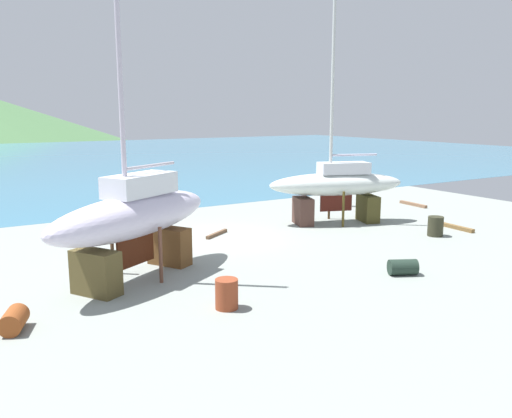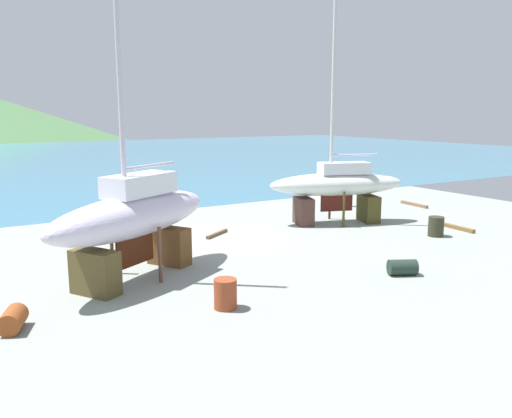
% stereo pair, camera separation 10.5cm
% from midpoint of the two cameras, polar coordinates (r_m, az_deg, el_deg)
% --- Properties ---
extents(ground_plane, '(38.46, 38.46, 0.00)m').
position_cam_midpoint_polar(ground_plane, '(20.45, -0.62, -4.58)').
color(ground_plane, gray).
extents(sea_water, '(135.25, 73.42, 0.01)m').
position_cam_midpoint_polar(sea_water, '(64.32, -22.29, 4.99)').
color(sea_water, teal).
rests_on(sea_water, ground).
extents(sailboat_far_slipway, '(6.90, 3.86, 11.43)m').
position_cam_midpoint_polar(sailboat_far_slipway, '(25.53, 8.73, 2.56)').
color(sailboat_far_slipway, '#4D322A').
rests_on(sailboat_far_slipway, ground).
extents(sailboat_large_starboard, '(7.02, 5.18, 10.76)m').
position_cam_midpoint_polar(sailboat_large_starboard, '(17.15, -13.28, -0.87)').
color(sailboat_large_starboard, brown).
rests_on(sailboat_large_starboard, ground).
extents(worker, '(0.43, 0.50, 1.63)m').
position_cam_midpoint_polar(worker, '(30.32, 9.77, 1.87)').
color(worker, maroon).
rests_on(worker, ground).
extents(barrel_by_slipway, '(1.06, 0.89, 0.53)m').
position_cam_midpoint_polar(barrel_by_slipway, '(18.08, 15.59, -6.14)').
color(barrel_by_slipway, '#1F3127').
rests_on(barrel_by_slipway, ground).
extents(barrel_tipped_right, '(0.84, 1.05, 0.56)m').
position_cam_midpoint_polar(barrel_tipped_right, '(14.46, -25.14, -10.94)').
color(barrel_tipped_right, brown).
rests_on(barrel_tipped_right, ground).
extents(barrel_blue_faded, '(0.93, 0.93, 0.86)m').
position_cam_midpoint_polar(barrel_blue_faded, '(24.05, 18.90, -1.80)').
color(barrel_blue_faded, '#2E2E1E').
rests_on(barrel_blue_faded, ground).
extents(barrel_rust_far, '(0.88, 0.88, 0.84)m').
position_cam_midpoint_polar(barrel_rust_far, '(14.53, -3.43, -9.24)').
color(barrel_rust_far, brown).
rests_on(barrel_rust_far, ground).
extents(timber_short_cross, '(1.46, 1.01, 0.15)m').
position_cam_midpoint_polar(timber_short_cross, '(22.97, -4.45, -2.73)').
color(timber_short_cross, brown).
rests_on(timber_short_cross, ground).
extents(timber_short_skew, '(0.35, 2.37, 0.17)m').
position_cam_midpoint_polar(timber_short_skew, '(26.01, 20.54, -1.78)').
color(timber_short_skew, brown).
rests_on(timber_short_skew, ground).
extents(timber_plank_far, '(0.34, 2.02, 0.16)m').
position_cam_midpoint_polar(timber_plank_far, '(31.56, 16.70, 0.51)').
color(timber_plank_far, brown).
rests_on(timber_plank_far, ground).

